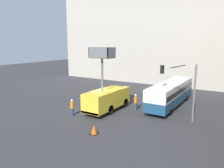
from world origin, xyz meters
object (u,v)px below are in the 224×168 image
at_px(traffic_light_pole, 182,82).
at_px(road_worker_directing, 136,102).
at_px(road_worker_near_truck, 72,107).
at_px(city_bus, 171,92).
at_px(traffic_cone_near_truck, 94,130).
at_px(utility_truck, 107,97).

distance_m(traffic_light_pole, road_worker_directing, 6.07).
distance_m(traffic_light_pole, road_worker_near_truck, 11.84).
height_order(city_bus, traffic_cone_near_truck, city_bus).
xyz_separation_m(city_bus, road_worker_directing, (-2.92, -4.07, -0.78)).
bearing_deg(road_worker_near_truck, traffic_cone_near_truck, -115.33).
relative_size(utility_truck, traffic_cone_near_truck, 9.25).
height_order(city_bus, road_worker_directing, city_bus).
xyz_separation_m(utility_truck, city_bus, (5.57, 6.08, 0.13)).
bearing_deg(traffic_light_pole, road_worker_directing, 176.40).
distance_m(utility_truck, road_worker_directing, 3.39).
bearing_deg(traffic_light_pole, road_worker_near_truck, -153.31).
bearing_deg(city_bus, road_worker_near_truck, 126.18).
relative_size(city_bus, road_worker_near_truck, 6.29).
distance_m(city_bus, road_worker_directing, 5.07).
relative_size(city_bus, road_worker_directing, 5.99).
xyz_separation_m(city_bus, traffic_cone_near_truck, (-2.92, -12.20, -1.38)).
bearing_deg(traffic_cone_near_truck, road_worker_near_truck, 151.75).
height_order(road_worker_near_truck, road_worker_directing, road_worker_directing).
bearing_deg(utility_truck, road_worker_near_truck, -123.60).
relative_size(road_worker_near_truck, road_worker_directing, 0.95).
xyz_separation_m(utility_truck, traffic_cone_near_truck, (2.65, -6.12, -1.24)).
relative_size(utility_truck, traffic_light_pole, 1.27).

